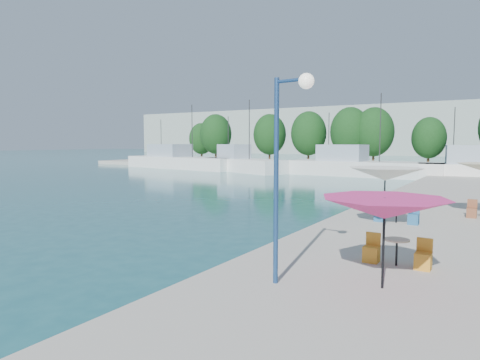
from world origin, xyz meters
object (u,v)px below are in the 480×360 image
Objects in this scene: street_lamp at (288,142)px; umbrella_pink at (384,208)px; trawler_01 at (181,161)px; umbrella_white at (385,174)px; trawler_03 at (360,167)px; trawler_02 at (241,164)px.

umbrella_pink is at bearing 33.95° from street_lamp.
trawler_01 is 7.66× the size of umbrella_white.
umbrella_white is 0.57× the size of street_lamp.
umbrella_white is (39.55, -35.57, 1.78)m from trawler_01.
trawler_01 is 1.18× the size of trawler_03.
umbrella_white is at bearing -69.40° from trawler_03.
trawler_03 is at bearing 25.76° from trawler_02.
trawler_03 is 6.47× the size of umbrella_white.
trawler_01 and trawler_02 have the same top height.
street_lamp is at bearing -33.77° from trawler_02.
street_lamp is (26.84, -41.71, 3.02)m from trawler_02.
umbrella_pink is (28.87, -40.68, 1.45)m from trawler_02.
trawler_03 is 43.18m from umbrella_pink.
trawler_03 is (16.45, 0.66, -0.00)m from trawler_02.
trawler_02 is 49.90m from umbrella_pink.
trawler_02 is 49.69m from street_lamp.
trawler_03 reaches higher than umbrella_white.
trawler_03 is (28.66, -0.93, 0.00)m from trawler_01.
trawler_03 is at bearing 107.44° from umbrella_white.
trawler_01 is 12.31m from trawler_02.
trawler_01 is at bearing -178.71° from trawler_03.
trawler_03 is at bearing 110.82° from street_lamp.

